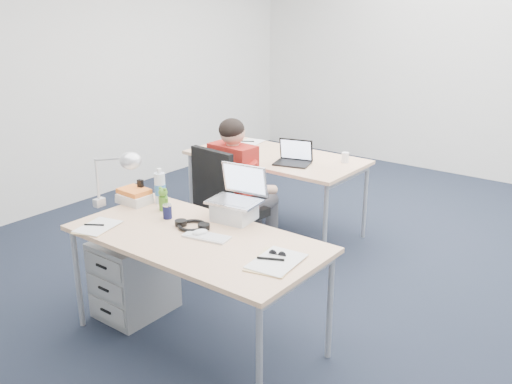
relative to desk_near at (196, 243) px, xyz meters
The scene contains 24 objects.
floor 1.35m from the desk_near, 82.37° to the left, with size 7.00×7.00×0.00m, color black.
room 1.56m from the desk_near, 82.37° to the left, with size 6.02×7.02×2.80m.
desk_near is the anchor object (origin of this frame).
desk_far 1.93m from the desk_near, 111.01° to the left, with size 1.60×0.80×0.73m.
office_chair 1.18m from the desk_near, 119.41° to the left, with size 0.70×0.70×1.02m.
seated_person 1.27m from the desk_near, 115.22° to the left, with size 0.39×0.67×1.21m.
drawer_pedestal_near 0.73m from the desk_near, behind, with size 0.40×0.50×0.55m, color gray.
drawer_pedestal_far 2.28m from the desk_near, 125.12° to the left, with size 0.40×0.50×0.55m, color gray.
silver_laptop 0.41m from the desk_near, 87.50° to the left, with size 0.32×0.26×0.34m, color silver, non-canonical shape.
wireless_keyboard 0.09m from the desk_near, 19.88° to the left, with size 0.29×0.12×0.01m, color white.
computer_mouse 0.07m from the desk_near, 68.35° to the left, with size 0.06×0.10×0.04m, color white.
headphones 0.16m from the desk_near, 141.87° to the left, with size 0.24×0.19×0.04m, color black, non-canonical shape.
can_koozie 0.38m from the desk_near, 163.25° to the left, with size 0.06×0.06×0.10m, color #141841.
water_bottle 0.69m from the desk_near, 154.64° to the left, with size 0.08×0.08×0.25m, color silver.
bear_figurine 0.54m from the desk_near, 157.80° to the left, with size 0.09×0.07×0.16m, color #33761F, non-canonical shape.
book_stack 0.78m from the desk_near, 166.97° to the left, with size 0.22×0.17×0.10m, color silver.
cordless_phone 0.80m from the desk_near, 162.56° to the left, with size 0.04×0.03×0.15m, color black.
papers_left 0.66m from the desk_near, 154.69° to the right, with size 0.19×0.27×0.01m, color #DDBC80.
papers_right 0.59m from the desk_near, ahead, with size 0.23×0.33×0.01m, color #DDBC80.
sunglasses 0.57m from the desk_near, ahead, with size 0.10×0.05×0.02m, color black, non-canonical shape.
desk_lamp 0.80m from the desk_near, behind, with size 0.41×0.15×0.46m, color silver, non-canonical shape.
dark_laptop 1.71m from the desk_near, 104.00° to the left, with size 0.30×0.29×0.22m, color black, non-canonical shape.
far_cup 1.99m from the desk_near, 92.29° to the left, with size 0.06×0.06×0.09m, color white.
far_papers 2.34m from the desk_near, 120.17° to the left, with size 0.20×0.28×0.01m, color white.
Camera 1 is at (2.07, -3.46, 2.11)m, focal length 40.00 mm.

